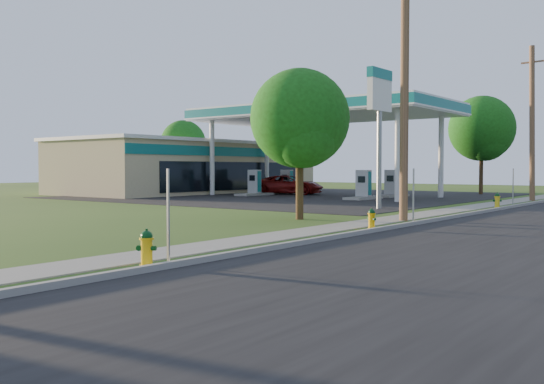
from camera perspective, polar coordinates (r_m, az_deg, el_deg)
The scene contains 23 objects.
road at distance 15.21m, azimuth 18.43°, elevation -5.41°, with size 8.00×120.00×0.02m, color black.
curb at distance 16.92m, azimuth 5.49°, elevation -4.32°, with size 0.15×120.00×0.15m, color gray.
sidewalk at distance 17.91m, azimuth 0.73°, elevation -4.14°, with size 1.50×120.00×0.03m, color gray.
forecourt at distance 44.32m, azimuth 2.48°, elevation -0.33°, with size 26.00×28.00×0.02m, color black.
utility_pole_mid at distance 23.68m, azimuth 12.37°, elevation 9.35°, with size 1.40×0.32×9.80m.
utility_pole_far at distance 40.61m, azimuth 23.28°, elevation 6.02°, with size 1.40×0.32×9.50m.
sign_post_near at distance 12.51m, azimuth -9.75°, elevation -2.40°, with size 0.05×0.04×2.00m, color gray.
sign_post_mid at distance 22.25m, azimuth 13.17°, elevation -0.40°, with size 0.05×0.04×2.00m, color gray.
sign_post_far at distance 33.74m, azimuth 21.74°, elevation 0.38°, with size 0.05×0.04×2.00m, color gray.
gas_canopy at distance 43.33m, azimuth 4.68°, elevation 7.39°, with size 18.18×9.18×6.40m.
fuel_pump_nw at distance 44.20m, azimuth -1.66°, elevation 0.59°, with size 1.20×3.20×1.90m.
fuel_pump_ne at distance 39.15m, azimuth 8.61°, elevation 0.35°, with size 1.20×3.20×1.90m.
fuel_pump_sw at distance 47.37m, azimuth 1.40°, elevation 0.70°, with size 1.20×3.20×1.90m.
fuel_pump_se at distance 42.69m, azimuth 11.20°, elevation 0.49°, with size 1.20×3.20×1.90m.
convenience_store at distance 51.37m, azimuth -7.61°, elevation 2.37°, with size 10.40×22.40×4.25m.
price_pylon at distance 30.35m, azimuth 10.09°, elevation 8.70°, with size 0.34×2.04×6.85m.
tree_verge at distance 23.68m, azimuth 2.72°, elevation 6.58°, with size 3.89×3.89×5.90m.
tree_lot at distance 48.81m, azimuth 19.21°, elevation 5.45°, with size 4.96×4.96×7.51m.
tree_back at distance 61.41m, azimuth -8.34°, elevation 4.46°, with size 4.50×4.50×6.83m.
hydrant_near at distance 12.48m, azimuth -11.72°, elevation -5.25°, with size 0.41×0.37×0.79m.
hydrant_mid at distance 19.96m, azimuth 9.35°, elevation -2.54°, with size 0.37×0.33×0.71m.
hydrant_far at distance 31.80m, azimuth 20.43°, elevation -0.79°, with size 0.42×0.38×0.82m.
car_red at distance 46.13m, azimuth 1.57°, elevation 0.67°, with size 2.44×5.30×1.47m, color maroon.
Camera 1 is at (9.41, -4.26, 2.01)m, focal length 40.00 mm.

